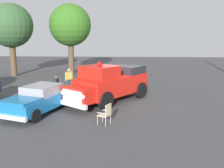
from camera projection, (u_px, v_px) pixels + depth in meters
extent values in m
plane|color=#424244|center=(123.00, 99.00, 16.92)|extent=(60.00, 60.00, 0.00)
cylinder|color=black|center=(106.00, 101.00, 14.46)|extent=(0.88, 1.03, 1.04)
cylinder|color=black|center=(81.00, 95.00, 15.71)|extent=(0.88, 1.03, 1.04)
cylinder|color=black|center=(141.00, 90.00, 17.10)|extent=(0.88, 1.03, 1.04)
cylinder|color=black|center=(117.00, 86.00, 18.35)|extent=(0.88, 1.03, 1.04)
cube|color=red|center=(112.00, 84.00, 16.30)|extent=(4.61, 5.19, 1.10)
cube|color=red|center=(79.00, 95.00, 14.18)|extent=(1.95, 1.77, 0.84)
cube|color=red|center=(100.00, 72.00, 15.26)|extent=(2.54, 2.50, 0.76)
cube|color=#232328|center=(127.00, 70.00, 17.32)|extent=(2.59, 2.53, 0.60)
cube|color=silver|center=(73.00, 96.00, 13.84)|extent=(1.23, 0.95, 0.64)
cube|color=silver|center=(71.00, 104.00, 13.84)|extent=(1.92, 1.50, 0.24)
sphere|color=white|center=(83.00, 97.00, 13.33)|extent=(0.36, 0.36, 0.26)
sphere|color=white|center=(63.00, 92.00, 14.31)|extent=(0.36, 0.36, 0.26)
sphere|color=red|center=(99.00, 64.00, 15.16)|extent=(0.39, 0.39, 0.28)
cylinder|color=black|center=(34.00, 116.00, 12.35)|extent=(0.46, 0.73, 0.68)
cylinder|color=black|center=(8.00, 112.00, 12.95)|extent=(0.46, 0.73, 0.68)
cylinder|color=black|center=(67.00, 101.00, 14.99)|extent=(0.46, 0.73, 0.68)
cylinder|color=black|center=(43.00, 99.00, 15.59)|extent=(0.46, 0.73, 0.68)
cube|color=#196BAD|center=(39.00, 101.00, 13.92)|extent=(3.05, 4.56, 0.64)
cube|color=#196BAD|center=(20.00, 101.00, 12.53)|extent=(2.00, 1.85, 0.20)
cube|color=#99999E|center=(42.00, 90.00, 14.08)|extent=(2.09, 2.30, 0.56)
cube|color=silver|center=(10.00, 117.00, 11.98)|extent=(1.85, 0.76, 0.20)
cylinder|color=#B7BABF|center=(62.00, 91.00, 18.35)|extent=(0.03, 0.03, 0.44)
cylinder|color=#B7BABF|center=(59.00, 92.00, 17.93)|extent=(0.03, 0.03, 0.44)
cylinder|color=#B7BABF|center=(56.00, 90.00, 18.44)|extent=(0.03, 0.03, 0.44)
cylinder|color=#B7BABF|center=(53.00, 92.00, 18.02)|extent=(0.03, 0.03, 0.44)
cube|color=#1E7F38|center=(58.00, 88.00, 18.14)|extent=(0.55, 0.55, 0.04)
cube|color=#1E7F38|center=(54.00, 84.00, 18.14)|extent=(0.12, 0.48, 0.56)
cube|color=#B7BABF|center=(59.00, 85.00, 18.34)|extent=(0.44, 0.11, 0.03)
cube|color=#B7BABF|center=(56.00, 86.00, 17.88)|extent=(0.44, 0.11, 0.03)
cylinder|color=#B7BABF|center=(98.00, 121.00, 12.08)|extent=(0.04, 0.04, 0.44)
cylinder|color=#B7BABF|center=(103.00, 118.00, 12.46)|extent=(0.04, 0.04, 0.44)
cylinder|color=#B7BABF|center=(106.00, 122.00, 11.87)|extent=(0.04, 0.04, 0.44)
cylinder|color=#B7BABF|center=(110.00, 119.00, 12.24)|extent=(0.04, 0.04, 0.44)
cube|color=beige|center=(104.00, 115.00, 12.12)|extent=(0.65, 0.65, 0.04)
cube|color=beige|center=(108.00, 110.00, 11.94)|extent=(0.25, 0.45, 0.56)
cube|color=#B7BABF|center=(101.00, 113.00, 11.88)|extent=(0.41, 0.23, 0.03)
cube|color=#B7BABF|center=(107.00, 110.00, 12.29)|extent=(0.41, 0.23, 0.03)
cylinder|color=#383842|center=(62.00, 91.00, 18.22)|extent=(0.15, 0.15, 0.45)
cylinder|color=#383842|center=(61.00, 91.00, 18.03)|extent=(0.15, 0.15, 0.45)
cube|color=#383842|center=(60.00, 87.00, 18.20)|extent=(0.46, 0.22, 0.13)
cube|color=#383842|center=(58.00, 87.00, 18.01)|extent=(0.46, 0.22, 0.13)
cube|color=#26262D|center=(56.00, 83.00, 18.09)|extent=(0.28, 0.43, 0.54)
sphere|color=brown|center=(56.00, 78.00, 18.01)|extent=(0.25, 0.25, 0.22)
cylinder|color=#2D334C|center=(71.00, 85.00, 19.20)|extent=(0.21, 0.21, 0.88)
cylinder|color=#2D334C|center=(68.00, 85.00, 19.07)|extent=(0.21, 0.21, 0.88)
cube|color=gold|center=(69.00, 76.00, 18.99)|extent=(0.49, 0.46, 0.56)
cylinder|color=gold|center=(73.00, 76.00, 19.16)|extent=(0.14, 0.14, 0.60)
cylinder|color=gold|center=(66.00, 77.00, 18.85)|extent=(0.14, 0.14, 0.60)
sphere|color=tan|center=(69.00, 70.00, 18.92)|extent=(0.32, 0.32, 0.23)
cylinder|color=brown|center=(71.00, 57.00, 27.37)|extent=(0.59, 0.59, 3.51)
sphere|color=#34691F|center=(70.00, 25.00, 26.73)|extent=(4.32, 4.32, 4.32)
cylinder|color=brown|center=(13.00, 59.00, 25.62)|extent=(0.58, 0.58, 3.44)
sphere|color=#335830|center=(11.00, 25.00, 25.00)|extent=(4.24, 4.24, 4.24)
cube|color=orange|center=(45.00, 99.00, 16.76)|extent=(0.40, 0.40, 0.04)
cone|color=orange|center=(45.00, 94.00, 16.70)|extent=(0.32, 0.32, 0.60)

